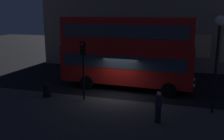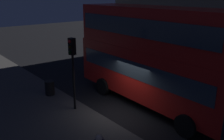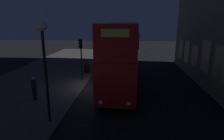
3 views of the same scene
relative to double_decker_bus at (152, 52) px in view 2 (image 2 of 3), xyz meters
The scene contains 4 objects.
ground_plane 3.72m from the double_decker_bus, 94.07° to the right, with size 80.00×80.00×0.00m, color black.
double_decker_bus is the anchor object (origin of this frame).
traffic_light_near_kerb 4.25m from the double_decker_bus, 116.86° to the right, with size 0.36×0.39×3.83m.
litter_bin 6.51m from the double_decker_bus, 139.67° to the right, with size 0.57×0.57×0.87m, color black.
Camera 2 is at (8.81, -7.81, 6.04)m, focal length 39.81 mm.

